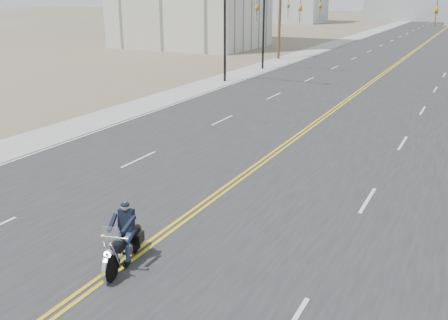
% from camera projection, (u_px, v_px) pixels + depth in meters
% --- Properties ---
extents(road, '(20.00, 200.00, 0.01)m').
position_uv_depth(road, '(421.00, 46.00, 68.75)').
color(road, '#303033').
rests_on(road, ground).
extents(sidewalk_left, '(3.00, 200.00, 0.01)m').
position_uv_depth(sidewalk_left, '(339.00, 42.00, 73.75)').
color(sidewalk_left, '#A5A5A0').
rests_on(sidewalk_left, ground).
extents(traffic_mast_left, '(7.10, 0.26, 7.00)m').
position_uv_depth(traffic_mast_left, '(248.00, 21.00, 39.08)').
color(traffic_mast_left, black).
rests_on(traffic_mast_left, ground).
extents(traffic_mast_far, '(6.10, 0.26, 7.00)m').
position_uv_depth(traffic_mast_far, '(281.00, 17.00, 45.98)').
color(traffic_mast_far, black).
rests_on(traffic_mast_far, ground).
extents(utility_pole_left, '(2.20, 0.30, 10.50)m').
position_uv_depth(utility_pole_left, '(280.00, 8.00, 53.91)').
color(utility_pole_left, brown).
rests_on(utility_pole_left, ground).
extents(motorcyclist, '(1.47, 2.39, 1.74)m').
position_uv_depth(motorcyclist, '(122.00, 236.00, 13.29)').
color(motorcyclist, black).
rests_on(motorcyclist, ground).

